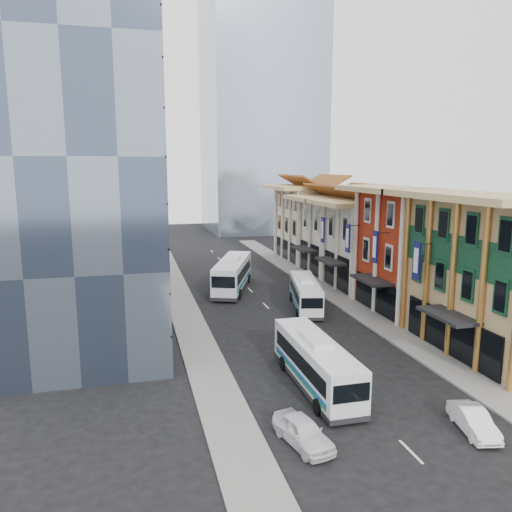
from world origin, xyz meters
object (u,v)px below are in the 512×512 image
object	(u,v)px
sedan_left	(303,432)
sedan_right	(473,421)
office_tower	(84,159)
bus_right	(305,293)
shophouse_tan	(500,277)
bus_left_far	(232,273)
bus_left_near	(316,362)

from	to	relation	value
sedan_left	sedan_right	distance (m)	9.55
sedan_left	sedan_right	size ratio (longest dim) A/B	1.08
office_tower	bus_right	bearing A→B (deg)	3.23
shophouse_tan	bus_left_far	bearing A→B (deg)	123.06
bus_left_near	bus_left_far	world-z (taller)	bus_left_far
bus_left_near	bus_right	size ratio (longest dim) A/B	1.08
bus_right	bus_left_near	bearing A→B (deg)	-94.90
office_tower	bus_left_near	size ratio (longest dim) A/B	2.77
shophouse_tan	bus_right	size ratio (longest dim) A/B	1.39
office_tower	bus_right	size ratio (longest dim) A/B	2.98
shophouse_tan	bus_left_far	xyz separation A→B (m)	(-16.00, 24.58, -4.00)
bus_left_far	bus_right	distance (m)	11.01
office_tower	bus_left_far	world-z (taller)	office_tower
bus_right	sedan_left	world-z (taller)	bus_right
office_tower	sedan_left	world-z (taller)	office_tower
sedan_left	sedan_right	bearing A→B (deg)	-20.12
bus_left_far	sedan_right	size ratio (longest dim) A/B	3.15
bus_right	sedan_right	bearing A→B (deg)	-75.68
shophouse_tan	bus_left_far	world-z (taller)	shophouse_tan
shophouse_tan	sedan_right	distance (m)	14.96
sedan_left	office_tower	bearing A→B (deg)	103.95
bus_left_near	sedan_left	world-z (taller)	bus_left_near
office_tower	bus_left_near	world-z (taller)	office_tower
shophouse_tan	sedan_right	bearing A→B (deg)	-133.71
bus_left_near	sedan_right	world-z (taller)	bus_left_near
bus_left_far	sedan_left	world-z (taller)	bus_left_far
sedan_left	bus_right	bearing A→B (deg)	56.55
shophouse_tan	sedan_right	world-z (taller)	shophouse_tan
office_tower	bus_left_far	bearing A→B (deg)	35.20
sedan_left	shophouse_tan	bearing A→B (deg)	11.76
bus_right	office_tower	bearing A→B (deg)	-163.93
bus_left_far	sedan_right	bearing A→B (deg)	-58.98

